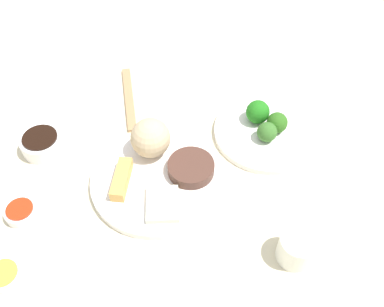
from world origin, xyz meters
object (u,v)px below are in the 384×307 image
main_plate (157,179)px  teacup (297,248)px  sauce_ramekin_sweet_and_sour (21,212)px  sauce_ramekin_hot_mustard (5,276)px  soy_sauce_bowl (42,144)px  broccoli_plate (266,132)px  chopsticks_pair (129,98)px

main_plate → teacup: (0.30, -0.04, 0.02)m
main_plate → sauce_ramekin_sweet_and_sour: size_ratio=4.39×
main_plate → teacup: bearing=-7.8°
sauce_ramekin_hot_mustard → soy_sauce_bowl: bearing=115.4°
main_plate → soy_sauce_bowl: 0.27m
main_plate → sauce_ramekin_hot_mustard: 0.33m
main_plate → broccoli_plate: (0.16, 0.22, -0.00)m
soy_sauce_bowl → sauce_ramekin_hot_mustard: bearing=-64.6°
sauce_ramekin_sweet_and_sour → sauce_ramekin_hot_mustard: bearing=-62.8°
sauce_ramekin_sweet_and_sour → chopsticks_pair: 0.37m
soy_sauce_bowl → sauce_ramekin_sweet_and_sour: 0.17m
broccoli_plate → chopsticks_pair: size_ratio=1.07×
main_plate → broccoli_plate: size_ratio=1.15×
soy_sauce_bowl → sauce_ramekin_sweet_and_sour: soy_sauce_bowl is taller
broccoli_plate → sauce_ramekin_sweet_and_sour: bearing=-131.5°
main_plate → broccoli_plate: 0.28m
soy_sauce_bowl → main_plate: bearing=6.0°
main_plate → sauce_ramekin_hot_mustard: sauce_ramekin_hot_mustard is taller
broccoli_plate → teacup: 0.30m
sauce_ramekin_sweet_and_sour → chopsticks_pair: size_ratio=0.28×
sauce_ramekin_sweet_and_sour → teacup: 0.52m
sauce_ramekin_hot_mustard → sauce_ramekin_sweet_and_sour: bearing=117.2°
sauce_ramekin_hot_mustard → chopsticks_pair: sauce_ramekin_hot_mustard is taller
broccoli_plate → teacup: size_ratio=3.57×
soy_sauce_bowl → sauce_ramekin_hot_mustard: size_ratio=1.46×
sauce_ramekin_hot_mustard → teacup: 0.51m
main_plate → chopsticks_pair: (-0.18, 0.19, -0.00)m
main_plate → sauce_ramekin_sweet_and_sour: (-0.20, -0.18, 0.00)m
soy_sauce_bowl → chopsticks_pair: bearing=68.1°
main_plate → sauce_ramekin_hot_mustard: bearing=-115.3°
broccoli_plate → soy_sauce_bowl: bearing=-149.6°
main_plate → chopsticks_pair: main_plate is taller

